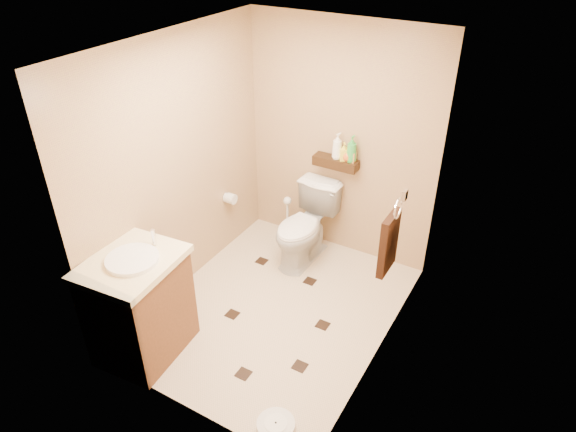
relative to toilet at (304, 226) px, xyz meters
The scene contains 19 objects.
ground 0.94m from the toilet, 79.19° to the right, with size 2.50×2.50×0.00m, color beige.
wall_back 0.91m from the toilet, 69.20° to the left, with size 2.00×0.04×2.40m, color tan.
wall_front 2.23m from the toilet, 85.64° to the right, with size 2.00×0.04×2.40m, color tan.
wall_left 1.43m from the toilet, 135.32° to the right, with size 0.04×2.50×2.40m, color tan.
wall_right 1.63m from the toilet, 35.68° to the right, with size 0.04×2.50×2.40m, color tan.
ceiling 2.17m from the toilet, 79.19° to the right, with size 2.00×2.50×0.02m, color white.
wall_shelf 0.72m from the toilet, 64.84° to the left, with size 0.46×0.14×0.10m, color #35210E.
floor_accents 1.01m from the toilet, 75.93° to the right, with size 1.15×1.45×0.01m.
toilet is the anchor object (origin of this frame).
vanity 1.86m from the toilet, 106.88° to the right, with size 0.69×0.81×1.07m.
bathroom_scale 2.10m from the toilet, 67.09° to the right, with size 0.36×0.36×0.06m.
toilet_brush 0.47m from the toilet, 144.85° to the left, with size 0.12×0.12×0.53m.
towel_ring 1.33m from the toilet, 28.50° to the right, with size 0.12×0.30×0.76m.
toilet_paper 0.83m from the toilet, 166.89° to the right, with size 0.12×0.11×0.12m.
bottle_a 0.88m from the toilet, 63.84° to the left, with size 0.10×0.10×0.26m, color white.
bottle_b 0.86m from the toilet, 54.57° to the left, with size 0.08×0.08×0.18m, color yellow.
bottle_c 0.86m from the toilet, 49.61° to the left, with size 0.11×0.11×0.14m, color orange.
bottle_d 0.92m from the toilet, 46.67° to the left, with size 0.10×0.10×0.26m, color green.
bottle_e 0.88m from the toilet, 45.94° to the left, with size 0.07×0.07×0.16m, color #CB8B43.
Camera 1 is at (1.89, -3.05, 3.26)m, focal length 32.00 mm.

